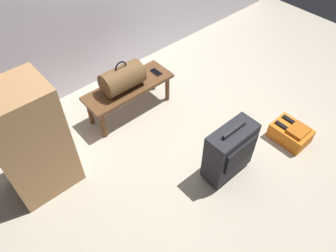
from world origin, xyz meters
name	(u,v)px	position (x,y,z in m)	size (l,w,h in m)	color
ground_plane	(202,137)	(0.00, 0.00, 0.00)	(6.60, 6.60, 0.00)	#B2A893
bench	(129,90)	(-0.32, 0.83, 0.31)	(1.00, 0.36, 0.37)	brown
duffel_bag_brown	(122,78)	(-0.38, 0.83, 0.50)	(0.44, 0.26, 0.34)	brown
cell_phone	(156,72)	(0.05, 0.81, 0.38)	(0.07, 0.14, 0.01)	black
suitcase_upright_charcoal	(230,151)	(-0.14, -0.46, 0.32)	(0.48, 0.24, 0.62)	black
backpack_orange	(291,133)	(0.67, -0.62, 0.09)	(0.28, 0.38, 0.21)	orange
side_cabinet	(30,142)	(-1.48, 0.59, 0.55)	(0.56, 0.44, 1.10)	#A87A4C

